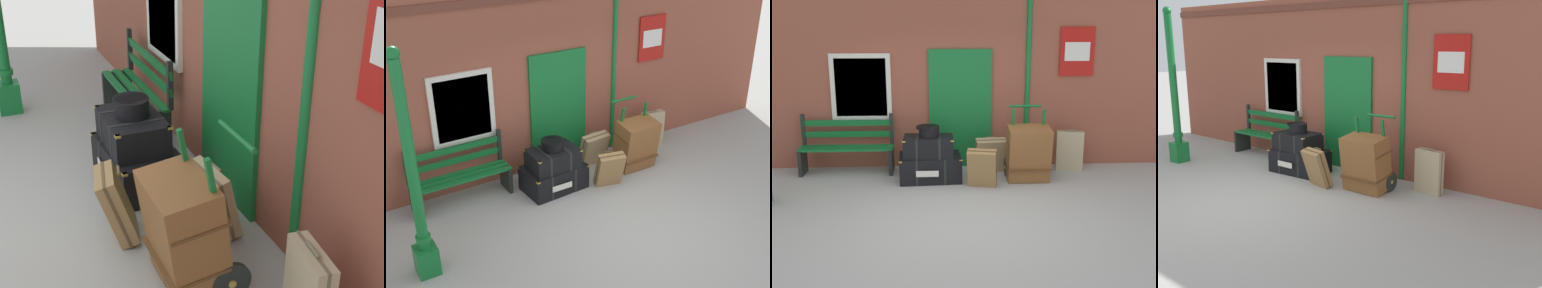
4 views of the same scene
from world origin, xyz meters
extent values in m
plane|color=#A3A099|center=(0.00, 0.00, 0.00)|extent=(60.00, 60.00, 0.00)
cube|color=brown|center=(0.00, 2.60, 1.60)|extent=(10.40, 0.30, 3.20)
cube|color=brown|center=(0.00, 2.44, 3.02)|extent=(10.40, 0.03, 0.12)
cube|color=#146B2D|center=(0.15, 2.43, 1.05)|extent=(1.10, 0.05, 2.10)
cube|color=#0C401B|center=(0.15, 2.41, 1.05)|extent=(0.06, 0.02, 2.10)
cube|color=silver|center=(-1.58, 2.43, 1.45)|extent=(1.04, 0.06, 1.16)
cube|color=silver|center=(-1.58, 2.41, 1.45)|extent=(0.88, 0.02, 1.00)
cylinder|color=#146B2D|center=(1.34, 2.45, 1.60)|extent=(0.09, 0.09, 3.14)
cube|color=#B7140F|center=(2.19, 2.43, 2.05)|extent=(0.60, 0.02, 0.84)
cube|color=white|center=(2.19, 2.41, 2.05)|extent=(0.44, 0.01, 0.32)
cube|color=#146B2D|center=(-2.83, 0.71, 0.20)|extent=(0.28, 0.28, 0.40)
cylinder|color=#146B2D|center=(-2.83, 0.71, 1.64)|extent=(0.14, 0.14, 2.48)
cylinder|color=#146B2D|center=(-2.83, 0.71, 0.55)|extent=(0.19, 0.19, 0.08)
sphere|color=#146B2D|center=(-2.83, 0.71, 2.93)|extent=(0.16, 0.16, 0.16)
cube|color=#146B2D|center=(-1.83, 1.96, 0.45)|extent=(1.60, 0.09, 0.04)
cube|color=#146B2D|center=(-1.83, 2.10, 0.45)|extent=(1.60, 0.09, 0.04)
cube|color=#146B2D|center=(-1.83, 2.24, 0.45)|extent=(1.60, 0.09, 0.04)
cube|color=#146B2D|center=(-1.83, 2.30, 0.65)|extent=(1.60, 0.05, 0.10)
cube|color=#146B2D|center=(-1.83, 2.30, 0.85)|extent=(1.60, 0.05, 0.10)
cube|color=black|center=(-2.59, 2.10, 0.23)|extent=(0.06, 0.40, 0.45)
cube|color=black|center=(-2.59, 2.30, 0.73)|extent=(0.06, 0.06, 0.56)
cube|color=black|center=(-1.07, 2.10, 0.23)|extent=(0.06, 0.40, 0.45)
cube|color=black|center=(-1.07, 2.30, 0.73)|extent=(0.06, 0.06, 0.56)
cube|color=black|center=(-0.39, 1.68, 0.21)|extent=(1.04, 0.70, 0.42)
cube|color=black|center=(-0.61, 1.67, 0.21)|extent=(0.08, 0.65, 0.43)
cube|color=black|center=(-0.16, 1.70, 0.21)|extent=(0.08, 0.65, 0.43)
cube|color=#B79338|center=(-0.85, 1.36, 0.41)|extent=(0.05, 0.05, 0.02)
cube|color=#B79338|center=(0.11, 1.41, 0.41)|extent=(0.05, 0.05, 0.02)
cube|color=#B79338|center=(-0.89, 1.95, 0.41)|extent=(0.05, 0.05, 0.02)
cube|color=#B79338|center=(0.07, 2.01, 0.41)|extent=(0.05, 0.05, 0.02)
cube|color=silver|center=(-0.43, 1.33, 0.21)|extent=(0.36, 0.01, 0.10)
cube|color=black|center=(-0.41, 1.66, 0.58)|extent=(0.80, 0.54, 0.32)
cube|color=black|center=(-0.59, 1.65, 0.58)|extent=(0.04, 0.55, 0.33)
cube|color=black|center=(-0.23, 1.66, 0.58)|extent=(0.04, 0.55, 0.33)
cube|color=#B79338|center=(-0.79, 1.40, 0.73)|extent=(0.05, 0.05, 0.02)
cube|color=#B79338|center=(-0.03, 1.41, 0.73)|extent=(0.05, 0.05, 0.02)
cube|color=#B79338|center=(-0.79, 1.90, 0.73)|extent=(0.05, 0.05, 0.02)
cube|color=#B79338|center=(-0.03, 1.91, 0.73)|extent=(0.05, 0.05, 0.02)
cylinder|color=black|center=(-0.39, 1.66, 0.83)|extent=(0.33, 0.33, 0.18)
cylinder|color=black|center=(-0.43, 1.66, 0.90)|extent=(0.35, 0.35, 0.04)
cube|color=black|center=(1.22, 1.53, 0.01)|extent=(0.56, 0.28, 0.03)
cube|color=#146B2D|center=(0.97, 1.73, 0.59)|extent=(0.04, 0.27, 1.19)
cube|color=#146B2D|center=(1.47, 1.73, 0.59)|extent=(0.04, 0.27, 1.19)
cylinder|color=#146B2D|center=(1.22, 1.96, 1.18)|extent=(0.54, 0.04, 0.04)
cylinder|color=black|center=(0.90, 1.79, 0.16)|extent=(0.04, 0.32, 0.32)
cylinder|color=#B79338|center=(0.90, 1.79, 0.16)|extent=(0.07, 0.06, 0.06)
cylinder|color=black|center=(1.54, 1.79, 0.16)|extent=(0.04, 0.32, 0.32)
cylinder|color=#B79338|center=(1.54, 1.79, 0.16)|extent=(0.07, 0.06, 0.06)
cube|color=brown|center=(1.22, 1.55, 0.47)|extent=(0.68, 0.55, 0.93)
cube|color=brown|center=(1.22, 1.55, 0.27)|extent=(0.70, 0.46, 0.09)
cube|color=brown|center=(1.22, 1.55, 0.66)|extent=(0.70, 0.46, 0.09)
cube|color=tan|center=(2.05, 2.10, 0.35)|extent=(0.48, 0.21, 0.70)
cylinder|color=#71644C|center=(2.05, 2.10, 0.72)|extent=(0.16, 0.05, 0.03)
cube|color=brown|center=(2.05, 2.10, 0.35)|extent=(0.47, 0.09, 0.71)
cube|color=olive|center=(0.44, 1.24, 0.32)|extent=(0.51, 0.44, 0.64)
cylinder|color=brown|center=(0.44, 1.28, 0.64)|extent=(0.16, 0.06, 0.03)
cube|color=brown|center=(0.44, 1.24, 0.32)|extent=(0.49, 0.31, 0.61)
cube|color=tan|center=(0.65, 2.04, 0.31)|extent=(0.55, 0.37, 0.62)
cylinder|color=brown|center=(0.65, 2.07, 0.61)|extent=(0.16, 0.04, 0.03)
cube|color=brown|center=(0.65, 2.04, 0.31)|extent=(0.55, 0.22, 0.59)
camera|label=1|loc=(4.46, 0.26, 2.90)|focal=52.93mm
camera|label=2|loc=(-3.91, -4.69, 4.40)|focal=46.91mm
camera|label=3|loc=(-0.22, -5.80, 2.53)|focal=44.10mm
camera|label=4|loc=(5.21, -3.93, 2.33)|focal=41.19mm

